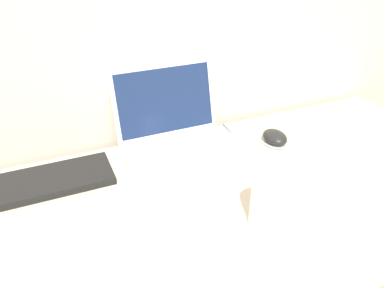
# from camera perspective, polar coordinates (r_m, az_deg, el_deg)

# --- Properties ---
(laptop) EXTENTS (0.32, 0.31, 0.23)m
(laptop) POSITION_cam_1_polar(r_m,az_deg,el_deg) (1.08, -2.21, 1.07)
(laptop) COLOR silver
(laptop) RESTS_ON desk
(drink_cup) EXTENTS (0.08, 0.08, 0.12)m
(drink_cup) POSITION_cam_1_polar(r_m,az_deg,el_deg) (0.84, 11.51, -8.70)
(drink_cup) COLOR white
(drink_cup) RESTS_ON desk
(computer_mouse) EXTENTS (0.07, 0.09, 0.04)m
(computer_mouse) POSITION_cam_1_polar(r_m,az_deg,el_deg) (1.17, 12.50, 0.93)
(computer_mouse) COLOR #B2B2B7
(computer_mouse) RESTS_ON desk
(external_keyboard) EXTENTS (0.39, 0.14, 0.02)m
(external_keyboard) POSITION_cam_1_polar(r_m,az_deg,el_deg) (1.04, -22.99, -5.68)
(external_keyboard) COLOR black
(external_keyboard) RESTS_ON desk
(usb_stick) EXTENTS (0.02, 0.06, 0.01)m
(usb_stick) POSITION_cam_1_polar(r_m,az_deg,el_deg) (1.23, 5.77, 2.45)
(usb_stick) COLOR #99999E
(usb_stick) RESTS_ON desk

